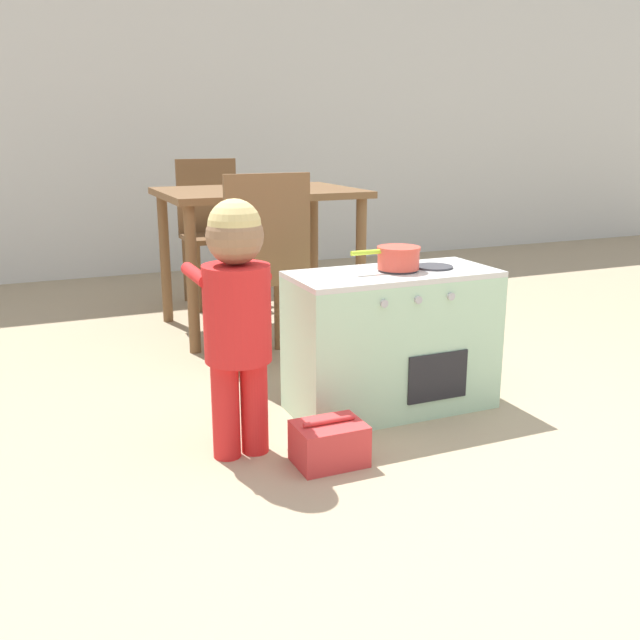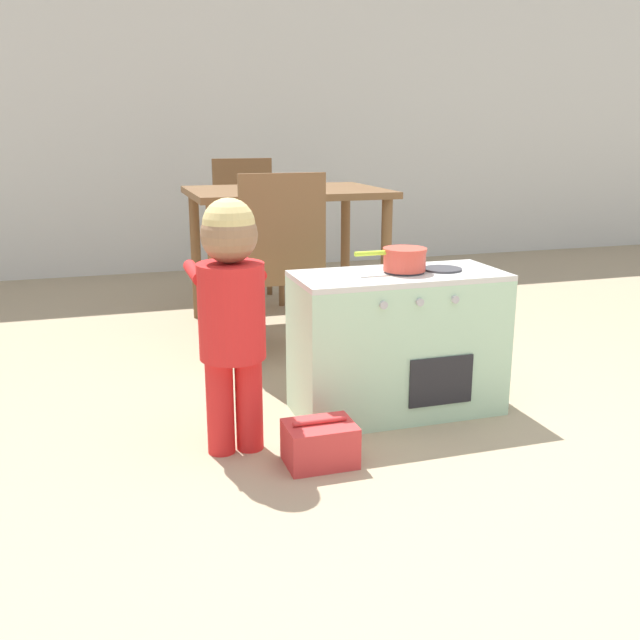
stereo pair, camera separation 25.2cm
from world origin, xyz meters
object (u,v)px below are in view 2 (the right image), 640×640
play_kitchen (397,343)px  dining_chair_far (247,227)px  toy_pot (404,258)px  child_figure (231,300)px  dining_chair_near (277,266)px  toy_basket (320,444)px  dining_table (286,210)px

play_kitchen → dining_chair_far: 2.04m
toy_pot → child_figure: (-0.68, -0.17, -0.08)m
dining_chair_near → dining_chair_far: same height
play_kitchen → toy_basket: (-0.42, -0.35, -0.20)m
play_kitchen → dining_chair_near: size_ratio=0.89×
play_kitchen → dining_table: dining_table is taller
dining_chair_far → toy_basket: bearing=83.6°
toy_pot → dining_chair_far: (-0.17, 2.02, -0.13)m
toy_basket → dining_chair_near: (0.12, 1.02, 0.40)m
dining_table → dining_chair_near: size_ratio=1.16×
toy_pot → dining_chair_far: bearing=94.9°
child_figure → dining_table: 1.61m
dining_table → dining_chair_far: size_ratio=1.16×
dining_chair_near → toy_basket: bearing=-96.7°
toy_pot → dining_chair_near: 0.75m
toy_basket → dining_chair_far: (0.26, 2.37, 0.40)m
toy_pot → dining_chair_far: size_ratio=0.32×
toy_basket → dining_chair_far: 2.42m
play_kitchen → dining_chair_near: dining_chair_near is taller
play_kitchen → dining_chair_far: dining_chair_far is taller
child_figure → toy_basket: (0.24, -0.19, -0.46)m
dining_chair_far → child_figure: bearing=76.9°
toy_basket → dining_table: size_ratio=0.22×
child_figure → dining_table: (0.58, 1.50, 0.12)m
toy_pot → dining_chair_near: bearing=115.5°
toy_pot → dining_chair_near: size_ratio=0.32×
toy_basket → dining_table: (0.34, 1.68, 0.57)m
play_kitchen → child_figure: bearing=-166.1°
dining_chair_far → dining_table: bearing=96.2°
child_figure → play_kitchen: bearing=13.9°
toy_basket → dining_chair_near: 1.10m
play_kitchen → toy_basket: 0.59m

